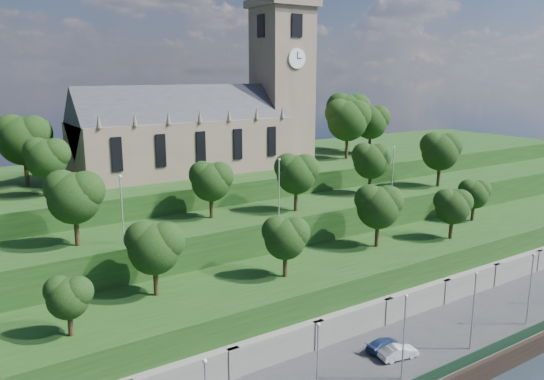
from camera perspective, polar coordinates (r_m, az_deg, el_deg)
promenade at (r=57.57m, az=12.46°, el=-17.92°), size 160.00×12.00×2.00m
fence at (r=53.72m, az=16.87°, el=-18.60°), size 160.00×0.10×1.20m
retaining_wall at (r=60.59m, az=8.38°, el=-14.48°), size 160.00×2.10×5.00m
embankment_lower at (r=64.10m, az=4.80°, el=-11.33°), size 160.00×12.00×8.00m
embankment_upper at (r=71.70m, az=-0.61°, el=-6.91°), size 160.00×10.00×12.00m
hilltop at (r=88.92m, az=-7.92°, el=-2.14°), size 160.00×32.00×15.00m
church at (r=83.10m, az=-6.54°, el=7.40°), size 38.60×12.35×27.60m
trees_lower at (r=63.04m, az=6.81°, el=-3.19°), size 63.52×8.87×8.11m
trees_upper at (r=71.34m, az=3.86°, el=2.46°), size 61.95×8.33×8.67m
trees_hilltop at (r=85.50m, az=-2.44°, el=7.08°), size 72.86×16.16×11.10m
lamp_posts_promenade at (r=51.40m, az=14.02°, el=-14.52°), size 60.36×0.36×8.45m
lamp_posts_upper at (r=66.48m, az=0.76°, el=0.79°), size 40.36×0.36×7.47m
car_middle at (r=56.59m, az=13.44°, el=-16.59°), size 4.28×2.12×1.35m
car_right at (r=57.79m, az=11.79°, el=-15.95°), size 4.17×1.99×1.17m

